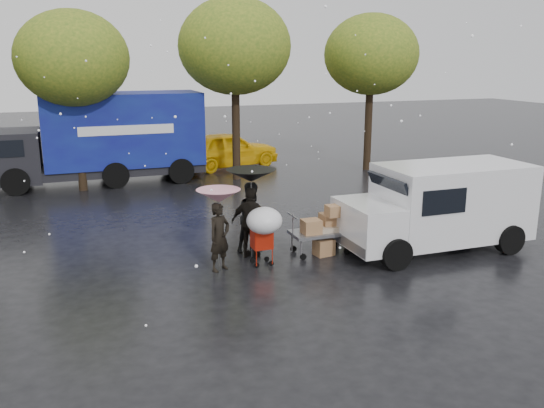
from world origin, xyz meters
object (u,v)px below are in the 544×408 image
object	(u,v)px
person_black	(251,223)
blue_truck	(102,139)
person_pink	(219,237)
vendor_cart	(324,226)
shopping_cart	(264,224)
yellow_taxi	(226,149)
white_van	(439,206)

from	to	relation	value
person_black	blue_truck	distance (m)	10.75
person_pink	blue_truck	world-z (taller)	blue_truck
blue_truck	vendor_cart	bearing A→B (deg)	-66.68
person_pink	vendor_cart	xyz separation A→B (m)	(2.78, 0.28, -0.08)
shopping_cart	person_pink	bearing A→B (deg)	171.98
vendor_cart	blue_truck	xyz separation A→B (m)	(-4.59, 10.66, 1.03)
yellow_taxi	shopping_cart	bearing A→B (deg)	154.10
vendor_cart	shopping_cart	bearing A→B (deg)	-166.12
person_pink	shopping_cart	size ratio (longest dim) A/B	1.10
person_black	yellow_taxi	size ratio (longest dim) A/B	0.37
vendor_cart	yellow_taxi	xyz separation A→B (m)	(0.82, 12.16, 0.09)
person_pink	person_black	bearing A→B (deg)	2.76
vendor_cart	yellow_taxi	bearing A→B (deg)	86.13
vendor_cart	white_van	size ratio (longest dim) A/B	0.31
blue_truck	yellow_taxi	bearing A→B (deg)	15.53
person_black	white_van	bearing A→B (deg)	-154.54
white_van	person_pink	bearing A→B (deg)	175.89
person_pink	person_black	size ratio (longest dim) A/B	0.91
person_pink	white_van	xyz separation A→B (m)	(5.70, -0.41, 0.35)
vendor_cart	white_van	xyz separation A→B (m)	(2.92, -0.69, 0.43)
person_black	yellow_taxi	world-z (taller)	person_black
yellow_taxi	vendor_cart	bearing A→B (deg)	161.74
blue_truck	yellow_taxi	xyz separation A→B (m)	(5.42, 1.51, -0.94)
person_black	white_van	xyz separation A→B (m)	(4.73, -1.00, 0.27)
blue_truck	yellow_taxi	distance (m)	5.70
shopping_cart	yellow_taxi	xyz separation A→B (m)	(2.56, 12.59, -0.25)
shopping_cart	yellow_taxi	bearing A→B (deg)	78.50
person_pink	vendor_cart	size ratio (longest dim) A/B	1.06
person_black	vendor_cart	world-z (taller)	person_black
person_pink	yellow_taxi	distance (m)	12.95
yellow_taxi	person_pink	bearing A→B (deg)	149.47
yellow_taxi	person_black	bearing A→B (deg)	153.09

